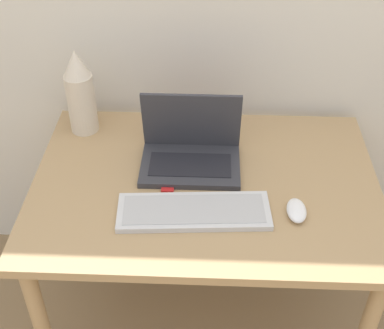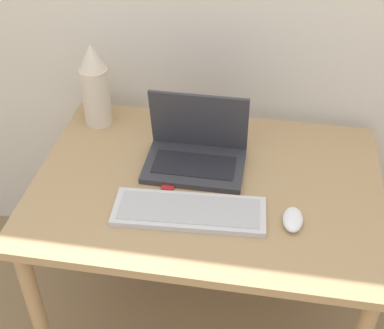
# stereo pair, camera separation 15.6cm
# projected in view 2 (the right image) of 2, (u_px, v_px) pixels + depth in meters

# --- Properties ---
(desk) EXTENTS (1.10, 0.78, 0.73)m
(desk) POSITION_uv_depth(u_px,v_px,m) (206.00, 204.00, 1.74)
(desk) COLOR tan
(desk) RESTS_ON ground_plane
(laptop) EXTENTS (0.32, 0.22, 0.24)m
(laptop) POSITION_uv_depth(u_px,v_px,m) (196.00, 150.00, 1.74)
(laptop) COLOR #333338
(laptop) RESTS_ON desk
(keyboard) EXTENTS (0.46, 0.18, 0.02)m
(keyboard) POSITION_uv_depth(u_px,v_px,m) (189.00, 211.00, 1.57)
(keyboard) COLOR silver
(keyboard) RESTS_ON desk
(mouse) EXTENTS (0.06, 0.10, 0.03)m
(mouse) POSITION_uv_depth(u_px,v_px,m) (293.00, 219.00, 1.53)
(mouse) COLOR white
(mouse) RESTS_ON desk
(vase) EXTENTS (0.10, 0.10, 0.31)m
(vase) POSITION_uv_depth(u_px,v_px,m) (95.00, 86.00, 1.86)
(vase) COLOR beige
(vase) RESTS_ON desk
(mp3_player) EXTENTS (0.04, 0.05, 0.01)m
(mp3_player) POSITION_uv_depth(u_px,v_px,m) (168.00, 185.00, 1.67)
(mp3_player) COLOR red
(mp3_player) RESTS_ON desk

